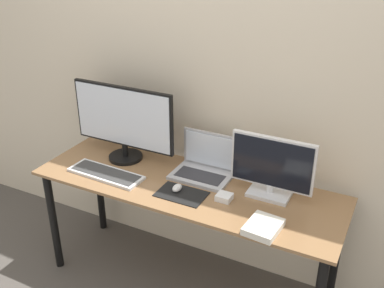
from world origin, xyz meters
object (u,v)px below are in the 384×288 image
Objects in this scene: monitor_right at (272,168)px; book at (263,227)px; keyboard at (106,174)px; monitor_left at (123,121)px; laptop at (205,165)px; power_brick at (224,197)px; mouse at (177,188)px.

monitor_right is 0.35m from book.
monitor_right is 0.93m from keyboard.
keyboard is at bearing 175.00° from book.
monitor_left is 1.45× the size of keyboard.
monitor_right reaches higher than book.
monitor_right is 0.96× the size of keyboard.
laptop is (-0.40, 0.04, -0.10)m from monitor_right.
keyboard is 0.70m from power_brick.
keyboard is 2.31× the size of book.
mouse is (-0.45, -0.19, -0.14)m from monitor_right.
laptop is at bearing 136.20° from power_brick.
mouse reaches higher than book.
book is 0.30m from power_brick.
laptop is 0.29m from power_brick.
power_brick is at bearing -43.80° from laptop.
keyboard is at bearing -151.59° from laptop.
power_brick is at bearing 5.63° from keyboard.
mouse is at bearing 167.61° from book.
book is at bearing -5.00° from keyboard.
monitor_right is at bearing -6.25° from laptop.
power_brick is at bearing -12.15° from monitor_left.
laptop is at bearing 4.89° from monitor_left.
mouse is at bearing -101.49° from laptop.
keyboard is at bearing -85.70° from monitor_left.
book reaches higher than keyboard.
laptop reaches higher than keyboard.
monitor_left is 8.47× the size of power_brick.
monitor_left is at bearing 162.57° from book.
laptop is at bearing 28.41° from keyboard.
laptop is at bearing 78.51° from mouse.
book is (0.47, -0.35, -0.04)m from laptop.
monitor_right is (0.91, -0.00, -0.08)m from monitor_left.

